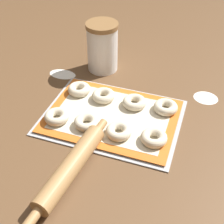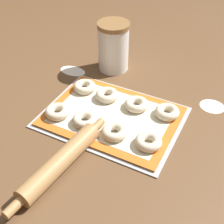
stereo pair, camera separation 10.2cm
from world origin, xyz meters
name	(u,v)px [view 2 (the right image)]	position (x,y,z in m)	size (l,w,h in m)	color
ground_plane	(117,116)	(0.00, 0.00, 0.00)	(2.80, 2.80, 0.00)	brown
baking_tray	(112,117)	(-0.01, -0.01, 0.00)	(0.43, 0.32, 0.01)	#B2B5BA
baking_mat	(112,116)	(-0.01, -0.01, 0.01)	(0.40, 0.29, 0.00)	orange
bagel_front_far_left	(57,112)	(-0.16, -0.09, 0.02)	(0.08, 0.08, 0.03)	beige
bagel_front_mid_left	(85,120)	(-0.07, -0.08, 0.02)	(0.08, 0.08, 0.03)	beige
bagel_front_mid_right	(115,132)	(0.04, -0.09, 0.02)	(0.08, 0.08, 0.03)	beige
bagel_front_far_right	(148,142)	(0.14, -0.08, 0.02)	(0.08, 0.08, 0.03)	beige
bagel_back_far_left	(85,87)	(-0.16, 0.06, 0.02)	(0.08, 0.08, 0.03)	beige
bagel_back_mid_left	(107,95)	(-0.07, 0.06, 0.02)	(0.08, 0.08, 0.03)	beige
bagel_back_mid_right	(136,104)	(0.04, 0.06, 0.02)	(0.08, 0.08, 0.03)	beige
bagel_back_far_right	(167,112)	(0.14, 0.07, 0.02)	(0.08, 0.08, 0.03)	beige
flour_canister	(113,46)	(-0.14, 0.25, 0.09)	(0.12, 0.12, 0.18)	white
rolling_pin	(60,162)	(-0.04, -0.26, 0.03)	(0.08, 0.38, 0.05)	#AD7F4C
flour_patch_near	(212,106)	(0.26, 0.19, 0.00)	(0.08, 0.07, 0.00)	white
flour_patch_far	(73,71)	(-0.27, 0.16, 0.00)	(0.10, 0.06, 0.00)	white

